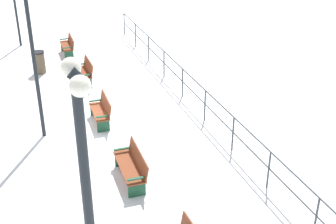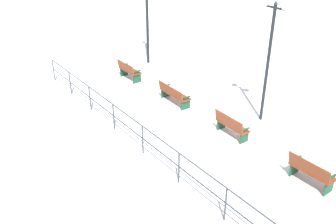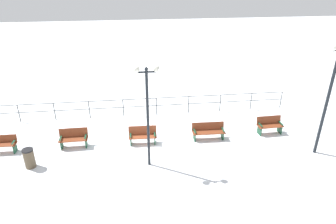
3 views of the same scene
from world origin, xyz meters
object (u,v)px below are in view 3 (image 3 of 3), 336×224
Objects in this scene: trash_bin at (29,158)px; lamppost_middle at (147,99)px; bench_nearest at (1,144)px; bench_third at (143,135)px; bench_fifth at (270,125)px; bench_fourth at (208,131)px; bench_second at (74,138)px; lamppost_far at (330,88)px.

lamppost_middle is at bearing 84.81° from trash_bin.
bench_third is at bearing 90.99° from bench_nearest.
trash_bin is (1.63, -12.04, -0.01)m from bench_fifth.
trash_bin is at bearing -78.71° from bench_fourth.
bench_fourth is (-0.04, 3.45, -0.01)m from bench_third.
bench_fifth is (-0.10, 10.33, -0.00)m from bench_second.
lamppost_middle is (2.12, -6.69, 2.81)m from bench_fifth.
trash_bin is at bearing -92.07° from lamppost_far.
bench_second reaches higher than bench_nearest.
bench_second is at bearing 131.81° from trash_bin.
bench_second is 0.82× the size of bench_fourth.
lamppost_far is at bearing 32.30° from bench_fifth.
bench_second is at bearing -88.92° from bench_fourth.
bench_second is 12.28m from lamppost_far.
lamppost_far is (1.95, 15.21, 2.92)m from bench_nearest.
bench_fourth is at bearing 99.63° from trash_bin.
lamppost_middle is (1.91, 0.20, 2.82)m from bench_third.
bench_fifth reaches higher than bench_fourth.
bench_third is (0.04, 6.89, 0.01)m from bench_nearest.
bench_nearest is 1.04× the size of bench_third.
lamppost_far is at bearing 87.93° from trash_bin.
bench_fourth is 8.73m from trash_bin.
lamppost_far reaches higher than bench_fourth.
lamppost_middle reaches higher than bench_fourth.
bench_second is at bearing -90.00° from bench_third.
bench_third is 0.30× the size of lamppost_middle.
lamppost_middle is at bearing -90.00° from lamppost_far.
trash_bin is at bearing -95.19° from lamppost_middle.
bench_fifth is at bearing 94.49° from bench_fourth.
bench_second is 1.52× the size of trash_bin.
bench_third is (0.11, 3.45, -0.02)m from bench_second.
bench_third is 0.27× the size of lamppost_far.
bench_nearest is 6.89m from bench_third.
bench_third is 3.42m from lamppost_middle.
bench_fourth is 0.32× the size of lamppost_far.
bench_fourth is 3.45m from bench_fifth.
lamppost_middle is (1.95, 7.09, 2.83)m from bench_nearest.
bench_fifth is at bearing 107.57° from lamppost_middle.
trash_bin is at bearing -84.01° from bench_fifth.
bench_third is at bearing -90.00° from bench_fifth.
bench_third is at bearing 87.58° from bench_second.
lamppost_far is at bearing 83.99° from bench_nearest.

